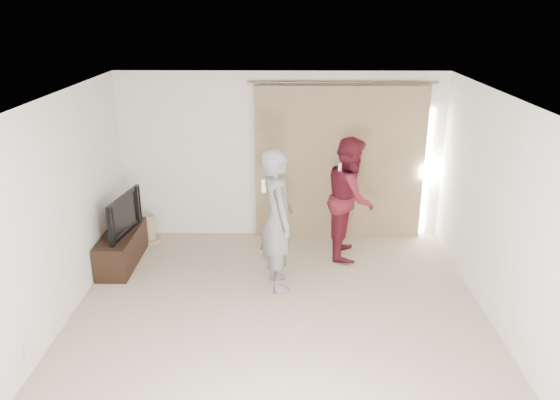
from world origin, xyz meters
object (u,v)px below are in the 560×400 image
at_px(tv_console, 122,248).
at_px(tv, 118,214).
at_px(person_man, 278,220).
at_px(person_woman, 350,198).

bearing_deg(tv_console, tv, 0.00).
xyz_separation_m(person_man, person_woman, (1.03, 0.98, -0.04)).
height_order(person_man, person_woman, person_man).
relative_size(tv_console, person_man, 0.66).
xyz_separation_m(tv, person_man, (2.25, -0.62, 0.17)).
height_order(tv_console, person_woman, person_woman).
distance_m(tv_console, person_woman, 3.36).
relative_size(tv_console, person_woman, 0.70).
distance_m(person_man, person_woman, 1.42).
bearing_deg(person_man, tv_console, 164.66).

